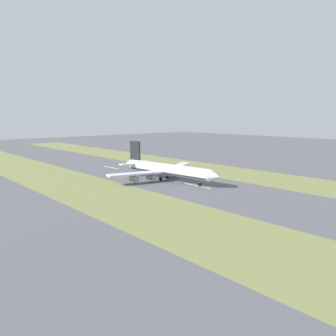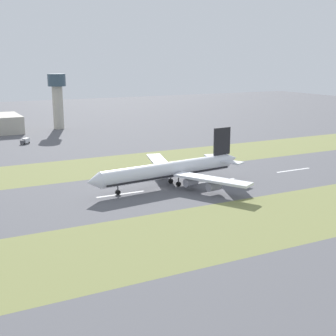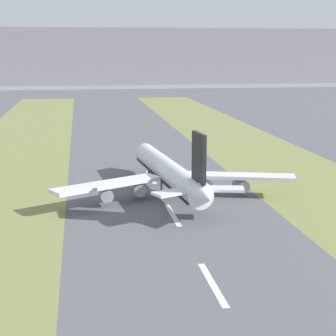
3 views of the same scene
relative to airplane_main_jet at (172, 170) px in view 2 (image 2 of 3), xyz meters
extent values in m
plane|color=#56565B|center=(-2.19, 6.22, -6.02)|extent=(800.00, 800.00, 0.00)
cube|color=olive|center=(-47.19, 6.22, -6.02)|extent=(40.00, 600.00, 0.01)
cube|color=olive|center=(42.81, 6.22, -6.02)|extent=(40.00, 600.00, 0.01)
cube|color=silver|center=(-2.19, -58.11, -6.01)|extent=(1.20, 18.00, 0.01)
cube|color=silver|center=(-2.19, -18.11, -6.01)|extent=(1.20, 18.00, 0.01)
cube|color=silver|center=(-2.19, 21.89, -6.01)|extent=(1.20, 18.00, 0.01)
cylinder|color=silver|center=(-0.21, 1.89, 0.18)|extent=(12.03, 56.32, 6.00)
cone|color=silver|center=(-3.51, 32.21, 0.18)|extent=(6.39, 5.61, 5.88)
cone|color=silver|center=(3.15, -28.92, 0.98)|extent=(5.72, 6.52, 5.10)
cube|color=black|center=(-0.21, 1.89, -1.47)|extent=(11.49, 54.06, 0.70)
cube|color=silver|center=(-16.82, -7.18, -0.72)|extent=(28.39, 19.00, 0.90)
cube|color=silver|center=(17.97, -3.39, -0.72)|extent=(29.54, 13.66, 0.90)
cylinder|color=#93939E|center=(-8.72, -3.06, -3.17)|extent=(3.70, 5.12, 3.20)
cylinder|color=#93939E|center=(-17.29, -7.51, -3.17)|extent=(3.70, 5.12, 3.20)
cylinder|color=#93939E|center=(9.17, -1.11, -3.17)|extent=(3.70, 5.12, 3.20)
cylinder|color=#93939E|center=(18.50, -3.61, -3.17)|extent=(3.70, 5.12, 3.20)
cube|color=black|center=(2.61, -23.95, 8.68)|extent=(1.66, 8.04, 11.00)
cube|color=silver|center=(-2.86, -24.55, 1.18)|extent=(10.92, 8.12, 0.60)
cube|color=silver|center=(8.08, -23.36, 1.18)|extent=(10.69, 6.35, 0.60)
cylinder|color=#59595E|center=(-2.51, 23.05, -3.52)|extent=(0.50, 0.50, 3.20)
cylinder|color=black|center=(-2.51, 23.05, -5.12)|extent=(1.09, 1.89, 1.80)
cylinder|color=#59595E|center=(-2.47, -1.37, -3.52)|extent=(0.50, 0.50, 3.20)
cylinder|color=black|center=(-2.47, -1.37, -5.12)|extent=(1.09, 1.89, 1.80)
cylinder|color=#59595E|center=(2.70, -0.81, -3.52)|extent=(0.50, 0.50, 3.20)
cylinder|color=black|center=(2.70, -0.81, -5.12)|extent=(1.09, 1.89, 1.80)
cylinder|color=#B2AD9E|center=(165.94, 0.31, 8.45)|extent=(7.00, 7.00, 28.94)
cylinder|color=#334756|center=(165.94, 0.31, 27.00)|extent=(12.00, 12.00, 8.16)
cube|color=#4C4C51|center=(115.19, 33.99, -4.52)|extent=(2.97, 2.96, 2.00)
cube|color=silver|center=(117.24, 31.80, -4.22)|extent=(4.34, 4.43, 2.60)
cylinder|color=black|center=(114.39, 33.24, -5.52)|extent=(0.94, 0.97, 1.00)
cylinder|color=black|center=(116.00, 34.74, -5.52)|extent=(0.94, 0.97, 1.00)
cylinder|color=black|center=(117.25, 30.17, -5.52)|extent=(0.94, 0.97, 1.00)
cylinder|color=black|center=(118.86, 31.67, -5.52)|extent=(0.94, 0.97, 1.00)
camera|label=1|loc=(116.72, 131.76, 28.73)|focal=35.00mm
camera|label=2|loc=(-151.70, 80.21, 40.93)|focal=50.00mm
camera|label=3|loc=(-23.01, -142.76, 32.07)|focal=60.00mm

